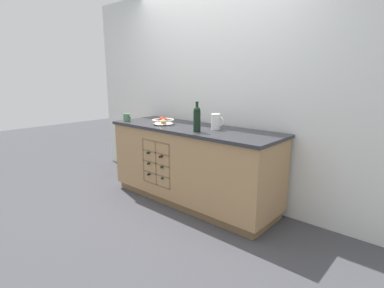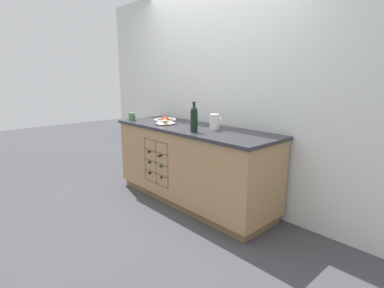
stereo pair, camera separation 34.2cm
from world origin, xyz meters
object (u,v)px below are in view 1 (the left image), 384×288
object	(u,v)px
white_pitcher	(216,121)
standing_wine_bottle	(197,118)
ceramic_mug	(127,117)
fruit_bowl	(163,121)

from	to	relation	value
white_pitcher	standing_wine_bottle	bearing A→B (deg)	-103.90
white_pitcher	standing_wine_bottle	xyz separation A→B (m)	(-0.06, -0.25, 0.05)
ceramic_mug	fruit_bowl	bearing A→B (deg)	13.61
fruit_bowl	standing_wine_bottle	xyz separation A→B (m)	(0.62, -0.10, 0.10)
fruit_bowl	standing_wine_bottle	world-z (taller)	standing_wine_bottle
fruit_bowl	white_pitcher	world-z (taller)	white_pitcher
fruit_bowl	standing_wine_bottle	size ratio (longest dim) A/B	0.85
ceramic_mug	standing_wine_bottle	size ratio (longest dim) A/B	0.40
white_pitcher	ceramic_mug	distance (m)	1.25
white_pitcher	standing_wine_bottle	size ratio (longest dim) A/B	0.54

